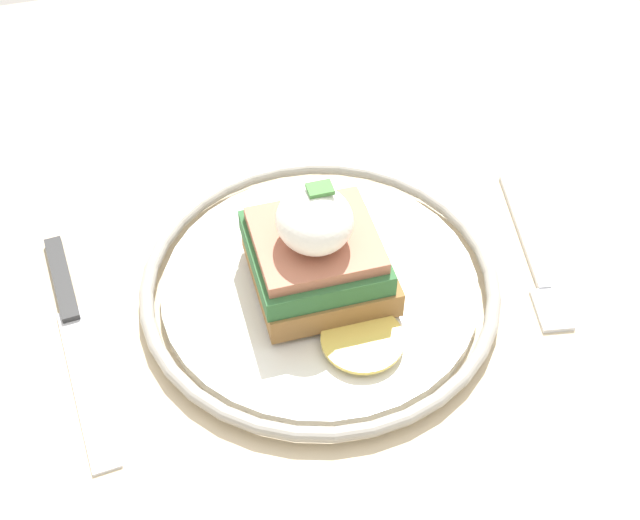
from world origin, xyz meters
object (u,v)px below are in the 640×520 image
plate (320,286)px  knife (73,325)px  fork (533,256)px  sandwich (318,252)px

plate → knife: plate is taller
fork → knife: (0.33, -0.02, 0.00)m
plate → sandwich: bearing=48.6°
fork → plate: bearing=-3.2°
plate → knife: size_ratio=1.25×
knife → sandwich: bearing=173.9°
sandwich → fork: sandwich is taller
fork → sandwich: bearing=-2.2°
fork → knife: size_ratio=0.77×
fork → knife: bearing=-4.2°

